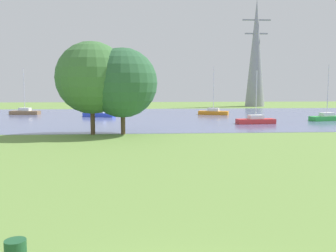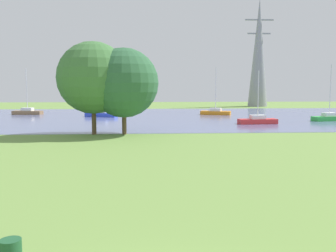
{
  "view_description": "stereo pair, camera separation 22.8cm",
  "coord_description": "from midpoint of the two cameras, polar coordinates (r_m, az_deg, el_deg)",
  "views": [
    {
      "loc": [
        -0.39,
        -7.64,
        4.8
      ],
      "look_at": [
        1.32,
        17.13,
        2.14
      ],
      "focal_mm": 40.82,
      "sensor_mm": 36.0,
      "label": 1
    },
    {
      "loc": [
        -0.16,
        -7.66,
        4.8
      ],
      "look_at": [
        1.32,
        17.13,
        2.14
      ],
      "focal_mm": 40.82,
      "sensor_mm": 36.0,
      "label": 2
    }
  ],
  "objects": [
    {
      "name": "sailboat_orange",
      "position": [
        62.55,
        6.69,
        2.1
      ],
      "size": [
        5.02,
        3.05,
        7.75
      ],
      "color": "orange",
      "rests_on": "water_surface"
    },
    {
      "name": "ground_plane",
      "position": [
        30.04,
        -3.37,
        -3.1
      ],
      "size": [
        160.0,
        160.0,
        0.0
      ],
      "primitive_type": "plane",
      "color": "olive"
    },
    {
      "name": "electricity_pylon",
      "position": [
        89.93,
        12.91,
        10.61
      ],
      "size": [
        6.4,
        4.4,
        24.17
      ],
      "color": "gray",
      "rests_on": "ground"
    },
    {
      "name": "sailboat_red",
      "position": [
        48.84,
        12.83,
        0.86
      ],
      "size": [
        4.93,
        1.98,
        6.59
      ],
      "color": "red",
      "rests_on": "water_surface"
    },
    {
      "name": "sailboat_green",
      "position": [
        56.08,
        22.5,
        1.21
      ],
      "size": [
        5.02,
        2.61,
        7.57
      ],
      "color": "green",
      "rests_on": "water_surface"
    },
    {
      "name": "sailboat_blue",
      "position": [
        58.94,
        -10.36,
        1.8
      ],
      "size": [
        5.03,
        2.8,
        7.8
      ],
      "color": "blue",
      "rests_on": "water_surface"
    },
    {
      "name": "tree_west_far",
      "position": [
        37.86,
        -11.48,
        7.07
      ],
      "size": [
        6.99,
        6.99,
        9.01
      ],
      "color": "brown",
      "rests_on": "ground"
    },
    {
      "name": "tree_mid_shore",
      "position": [
        37.52,
        -6.98,
        6.41
      ],
      "size": [
        6.78,
        6.78,
        8.42
      ],
      "color": "brown",
      "rests_on": "ground"
    },
    {
      "name": "sailboat_brown",
      "position": [
        66.81,
        -20.67,
        2.0
      ],
      "size": [
        4.98,
        2.27,
        7.5
      ],
      "color": "brown",
      "rests_on": "water_surface"
    },
    {
      "name": "water_surface",
      "position": [
        57.85,
        -3.65,
        1.35
      ],
      "size": [
        140.0,
        40.0,
        0.02
      ],
      "primitive_type": "cube",
      "color": "slate",
      "rests_on": "ground"
    }
  ]
}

